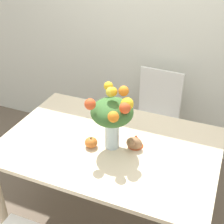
# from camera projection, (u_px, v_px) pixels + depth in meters

# --- Properties ---
(ground_plane) EXTENTS (12.00, 12.00, 0.00)m
(ground_plane) POSITION_uv_depth(u_px,v_px,m) (110.00, 220.00, 2.51)
(ground_plane) COLOR brown
(wall_back) EXTENTS (8.00, 0.06, 2.70)m
(wall_back) POSITION_uv_depth(u_px,v_px,m) (161.00, 16.00, 2.73)
(wall_back) COLOR silver
(wall_back) RESTS_ON ground_plane
(dining_table) EXTENTS (1.44, 0.97, 0.78)m
(dining_table) POSITION_uv_depth(u_px,v_px,m) (109.00, 154.00, 2.15)
(dining_table) COLOR beige
(dining_table) RESTS_ON ground_plane
(flower_vase) EXTENTS (0.28, 0.29, 0.45)m
(flower_vase) POSITION_uv_depth(u_px,v_px,m) (112.00, 114.00, 1.94)
(flower_vase) COLOR silver
(flower_vase) RESTS_ON dining_table
(pumpkin) EXTENTS (0.09, 0.09, 0.08)m
(pumpkin) POSITION_uv_depth(u_px,v_px,m) (91.00, 142.00, 2.05)
(pumpkin) COLOR orange
(pumpkin) RESTS_ON dining_table
(turkey_figurine) EXTENTS (0.11, 0.14, 0.09)m
(turkey_figurine) POSITION_uv_depth(u_px,v_px,m) (135.00, 141.00, 2.05)
(turkey_figurine) COLOR #936642
(turkey_figurine) RESTS_ON dining_table
(dining_chair_near_window) EXTENTS (0.44, 0.44, 0.94)m
(dining_chair_near_window) POSITION_uv_depth(u_px,v_px,m) (154.00, 120.00, 2.88)
(dining_chair_near_window) COLOR white
(dining_chair_near_window) RESTS_ON ground_plane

